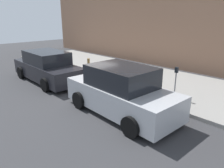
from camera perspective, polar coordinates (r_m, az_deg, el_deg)
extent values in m
plane|color=#333335|center=(11.22, -6.85, 0.73)|extent=(40.00, 40.00, 0.00)
cube|color=gray|center=(12.78, 2.14, 3.30)|extent=(18.00, 5.00, 0.14)
cube|color=navy|center=(9.04, 11.37, -0.33)|extent=(0.41, 0.25, 0.75)
cube|color=black|center=(9.04, 11.37, -0.33)|extent=(0.41, 0.07, 0.76)
cylinder|color=gray|center=(8.79, 12.42, 2.65)|extent=(0.02, 0.02, 0.30)
cylinder|color=gray|center=(9.00, 10.75, 3.10)|extent=(0.02, 0.02, 0.30)
cylinder|color=black|center=(8.86, 11.63, 3.81)|extent=(0.34, 0.05, 0.02)
cylinder|color=black|center=(9.05, 12.08, -2.71)|extent=(0.05, 0.02, 0.04)
cylinder|color=black|center=(9.26, 10.41, -2.14)|extent=(0.05, 0.02, 0.04)
cube|color=red|center=(9.32, 8.92, 0.17)|extent=(0.46, 0.19, 0.69)
cube|color=black|center=(9.32, 8.92, 0.17)|extent=(0.47, 0.04, 0.70)
cylinder|color=gray|center=(9.06, 10.05, 2.90)|extent=(0.02, 0.02, 0.31)
cylinder|color=gray|center=(9.30, 8.10, 3.38)|extent=(0.02, 0.02, 0.31)
cylinder|color=black|center=(9.14, 9.11, 4.09)|extent=(0.40, 0.03, 0.02)
cylinder|color=black|center=(9.30, 9.80, -2.00)|extent=(0.04, 0.02, 0.04)
cylinder|color=black|center=(9.54, 7.86, -1.40)|extent=(0.04, 0.02, 0.04)
cube|color=#59601E|center=(9.60, 6.49, 1.00)|extent=(0.44, 0.22, 0.75)
cube|color=black|center=(9.60, 6.49, 1.00)|extent=(0.45, 0.04, 0.77)
cylinder|color=gray|center=(9.35, 7.50, 3.77)|extent=(0.02, 0.02, 0.28)
cylinder|color=gray|center=(9.59, 5.73, 4.19)|extent=(0.02, 0.02, 0.28)
cylinder|color=black|center=(9.44, 6.63, 4.80)|extent=(0.38, 0.02, 0.02)
cylinder|color=black|center=(9.59, 7.31, -1.27)|extent=(0.04, 0.02, 0.04)
cylinder|color=black|center=(9.83, 5.55, -0.72)|extent=(0.04, 0.02, 0.04)
cube|color=black|center=(9.93, 4.26, 1.22)|extent=(0.44, 0.21, 0.61)
cube|color=black|center=(9.93, 4.26, 1.22)|extent=(0.45, 0.05, 0.62)
cylinder|color=gray|center=(9.70, 5.12, 3.30)|extent=(0.02, 0.02, 0.21)
cylinder|color=gray|center=(9.95, 3.53, 3.71)|extent=(0.02, 0.02, 0.21)
cylinder|color=black|center=(9.80, 4.33, 4.10)|extent=(0.38, 0.03, 0.02)
cylinder|color=black|center=(9.89, 5.04, -0.60)|extent=(0.04, 0.02, 0.04)
cylinder|color=black|center=(10.14, 3.44, -0.08)|extent=(0.04, 0.02, 0.04)
cube|color=maroon|center=(10.17, 1.80, 1.90)|extent=(0.46, 0.24, 0.69)
cube|color=black|center=(10.17, 1.80, 1.90)|extent=(0.45, 0.08, 0.71)
cylinder|color=gray|center=(9.92, 2.54, 4.09)|extent=(0.02, 0.02, 0.18)
cylinder|color=gray|center=(10.20, 1.14, 4.50)|extent=(0.02, 0.02, 0.18)
cylinder|color=black|center=(10.04, 1.83, 4.81)|extent=(0.38, 0.06, 0.02)
cylinder|color=black|center=(10.12, 2.50, -0.10)|extent=(0.05, 0.02, 0.04)
cylinder|color=black|center=(10.41, 1.09, 0.42)|extent=(0.05, 0.02, 0.04)
cube|color=#0F606B|center=(10.62, 0.42, 2.18)|extent=(0.44, 0.24, 0.54)
cube|color=black|center=(10.62, 0.42, 2.18)|extent=(0.43, 0.07, 0.55)
cylinder|color=gray|center=(10.41, 1.05, 3.51)|extent=(0.02, 0.02, 0.04)
cylinder|color=gray|center=(10.68, -0.19, 3.89)|extent=(0.02, 0.02, 0.04)
cylinder|color=black|center=(10.54, 0.42, 3.80)|extent=(0.36, 0.05, 0.02)
cylinder|color=black|center=(10.55, 1.05, 0.66)|extent=(0.05, 0.02, 0.04)
cylinder|color=black|center=(10.83, -0.21, 1.12)|extent=(0.05, 0.02, 0.04)
cube|color=#9EA0A8|center=(10.93, -1.30, 2.52)|extent=(0.38, 0.22, 0.50)
cube|color=black|center=(10.93, -1.30, 2.52)|extent=(0.38, 0.07, 0.51)
cylinder|color=gray|center=(10.74, -0.71, 4.30)|extent=(0.02, 0.02, 0.25)
cylinder|color=gray|center=(10.94, -1.91, 4.55)|extent=(0.02, 0.02, 0.25)
cylinder|color=black|center=(10.81, -1.32, 5.06)|extent=(0.31, 0.05, 0.02)
cylinder|color=black|center=(10.89, -0.68, 1.21)|extent=(0.05, 0.02, 0.04)
cylinder|color=black|center=(11.10, -1.89, 1.53)|extent=(0.05, 0.02, 0.04)
cylinder|color=#99999E|center=(11.43, -3.91, 3.55)|extent=(0.20, 0.20, 0.65)
sphere|color=#99999E|center=(11.34, -3.95, 5.38)|extent=(0.21, 0.21, 0.21)
cylinder|color=#99999E|center=(11.53, -4.39, 3.84)|extent=(0.09, 0.10, 0.09)
cylinder|color=#99999E|center=(11.31, -3.43, 3.57)|extent=(0.09, 0.10, 0.09)
cylinder|color=brown|center=(11.75, -6.32, 4.63)|extent=(0.14, 0.14, 0.95)
cylinder|color=slate|center=(8.73, 16.72, -0.37)|extent=(0.05, 0.05, 1.05)
cube|color=#1E2328|center=(8.56, 17.09, 3.68)|extent=(0.12, 0.09, 0.22)
cube|color=#B2B5BA|center=(7.35, 2.43, -3.61)|extent=(4.31, 1.86, 0.84)
cube|color=black|center=(7.10, 2.51, 2.12)|extent=(2.26, 1.66, 0.69)
cylinder|color=black|center=(7.91, -8.88, -4.35)|extent=(0.65, 0.24, 0.64)
cylinder|color=black|center=(8.90, 0.57, -1.57)|extent=(0.65, 0.24, 0.64)
cylinder|color=black|center=(6.06, 5.15, -11.46)|extent=(0.65, 0.24, 0.64)
cylinder|color=black|center=(7.31, 14.68, -6.67)|extent=(0.65, 0.24, 0.64)
cube|color=black|center=(11.58, -17.03, 3.49)|extent=(4.79, 1.77, 0.77)
cube|color=black|center=(11.44, -17.35, 6.89)|extent=(2.50, 1.61, 0.63)
cylinder|color=black|center=(12.66, -23.40, 2.85)|extent=(0.64, 0.23, 0.64)
cylinder|color=black|center=(13.30, -16.43, 4.26)|extent=(0.64, 0.23, 0.64)
cylinder|color=black|center=(10.00, -17.58, -0.22)|extent=(0.64, 0.23, 0.64)
cylinder|color=black|center=(10.80, -9.32, 1.70)|extent=(0.64, 0.23, 0.64)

